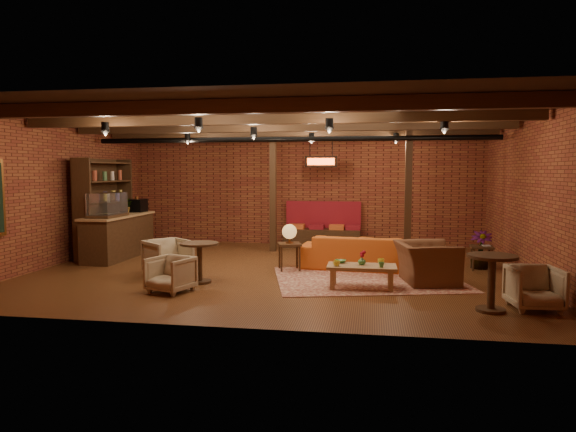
% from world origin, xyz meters
% --- Properties ---
extents(floor, '(10.00, 10.00, 0.00)m').
position_xyz_m(floor, '(0.00, 0.00, 0.00)').
color(floor, '#3B1D0E').
rests_on(floor, ground).
extents(ceiling, '(10.00, 8.00, 0.02)m').
position_xyz_m(ceiling, '(0.00, 0.00, 3.20)').
color(ceiling, black).
rests_on(ceiling, wall_back).
extents(wall_back, '(10.00, 0.02, 3.20)m').
position_xyz_m(wall_back, '(0.00, 4.00, 1.60)').
color(wall_back, maroon).
rests_on(wall_back, ground).
extents(wall_front, '(10.00, 0.02, 3.20)m').
position_xyz_m(wall_front, '(0.00, -4.00, 1.60)').
color(wall_front, maroon).
rests_on(wall_front, ground).
extents(wall_left, '(0.02, 8.00, 3.20)m').
position_xyz_m(wall_left, '(-5.00, 0.00, 1.60)').
color(wall_left, maroon).
rests_on(wall_left, ground).
extents(wall_right, '(0.02, 8.00, 3.20)m').
position_xyz_m(wall_right, '(5.00, 0.00, 1.60)').
color(wall_right, maroon).
rests_on(wall_right, ground).
extents(ceiling_beams, '(9.80, 6.40, 0.22)m').
position_xyz_m(ceiling_beams, '(0.00, 0.00, 3.08)').
color(ceiling_beams, black).
rests_on(ceiling_beams, ceiling).
extents(ceiling_pipe, '(9.60, 0.12, 0.12)m').
position_xyz_m(ceiling_pipe, '(0.00, 1.60, 2.85)').
color(ceiling_pipe, black).
rests_on(ceiling_pipe, ceiling).
extents(post_left, '(0.16, 0.16, 3.20)m').
position_xyz_m(post_left, '(-0.60, 2.60, 1.60)').
color(post_left, black).
rests_on(post_left, ground).
extents(post_right, '(0.16, 0.16, 3.20)m').
position_xyz_m(post_right, '(2.80, 2.00, 1.60)').
color(post_right, black).
rests_on(post_right, ground).
extents(service_counter, '(0.80, 2.50, 1.60)m').
position_xyz_m(service_counter, '(-4.10, 1.00, 0.80)').
color(service_counter, black).
rests_on(service_counter, ground).
extents(plant_counter, '(0.35, 0.39, 0.30)m').
position_xyz_m(plant_counter, '(-4.00, 1.20, 1.22)').
color(plant_counter, '#337F33').
rests_on(plant_counter, service_counter).
extents(shelving_hutch, '(0.52, 2.00, 2.40)m').
position_xyz_m(shelving_hutch, '(-4.50, 1.10, 1.20)').
color(shelving_hutch, black).
rests_on(shelving_hutch, ground).
extents(banquette, '(2.10, 0.70, 1.00)m').
position_xyz_m(banquette, '(0.60, 3.55, 0.50)').
color(banquette, maroon).
rests_on(banquette, ground).
extents(service_sign, '(0.86, 0.06, 0.30)m').
position_xyz_m(service_sign, '(0.60, 3.10, 2.35)').
color(service_sign, '#FE5719').
rests_on(service_sign, ceiling).
extents(ceiling_spotlights, '(6.40, 4.40, 0.28)m').
position_xyz_m(ceiling_spotlights, '(0.00, 0.00, 2.86)').
color(ceiling_spotlights, black).
rests_on(ceiling_spotlights, ceiling).
extents(rug, '(4.02, 3.41, 0.01)m').
position_xyz_m(rug, '(1.88, -0.58, 0.01)').
color(rug, maroon).
rests_on(rug, floor).
extents(sofa, '(2.54, 1.17, 0.72)m').
position_xyz_m(sofa, '(1.69, 0.50, 0.36)').
color(sofa, '#C2551A').
rests_on(sofa, floor).
extents(coffee_table, '(1.23, 0.61, 0.67)m').
position_xyz_m(coffee_table, '(1.77, -1.37, 0.37)').
color(coffee_table, '#906743').
rests_on(coffee_table, floor).
extents(side_table_lamp, '(0.59, 0.59, 0.98)m').
position_xyz_m(side_table_lamp, '(0.24, 0.09, 0.75)').
color(side_table_lamp, black).
rests_on(side_table_lamp, floor).
extents(round_table_left, '(0.73, 0.73, 0.76)m').
position_xyz_m(round_table_left, '(-1.24, -1.38, 0.51)').
color(round_table_left, black).
rests_on(round_table_left, floor).
extents(armchair_a, '(1.07, 1.07, 0.81)m').
position_xyz_m(armchair_a, '(-2.09, -0.84, 0.40)').
color(armchair_a, beige).
rests_on(armchair_a, floor).
extents(armchair_b, '(0.83, 0.81, 0.69)m').
position_xyz_m(armchair_b, '(-1.48, -2.19, 0.34)').
color(armchair_b, beige).
rests_on(armchair_b, floor).
extents(armchair_right, '(0.97, 1.30, 1.03)m').
position_xyz_m(armchair_right, '(2.98, -0.72, 0.51)').
color(armchair_right, brown).
rests_on(armchair_right, floor).
extents(side_table_book, '(0.49, 0.49, 0.53)m').
position_xyz_m(side_table_book, '(4.27, 0.81, 0.47)').
color(side_table_book, black).
rests_on(side_table_book, floor).
extents(round_table_right, '(0.73, 0.73, 0.86)m').
position_xyz_m(round_table_right, '(3.73, -2.58, 0.57)').
color(round_table_right, black).
rests_on(round_table_right, floor).
extents(armchair_far, '(0.77, 0.73, 0.73)m').
position_xyz_m(armchair_far, '(4.40, -2.37, 0.36)').
color(armchair_far, beige).
rests_on(armchair_far, floor).
extents(plant_tall, '(1.59, 1.59, 2.45)m').
position_xyz_m(plant_tall, '(4.28, 0.93, 1.23)').
color(plant_tall, '#4C7F4C').
rests_on(plant_tall, floor).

